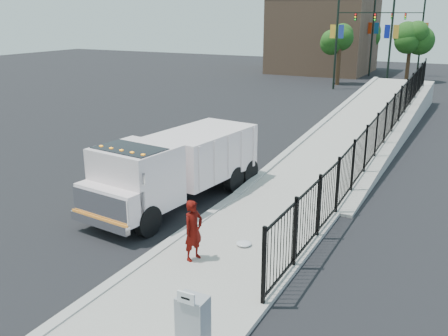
% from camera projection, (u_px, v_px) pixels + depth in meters
% --- Properties ---
extents(ground, '(120.00, 120.00, 0.00)m').
position_uv_depth(ground, '(177.00, 241.00, 14.36)').
color(ground, black).
rests_on(ground, ground).
extents(sidewalk, '(3.55, 12.00, 0.12)m').
position_uv_depth(sidewalk, '(199.00, 288.00, 11.80)').
color(sidewalk, '#9E998E').
rests_on(sidewalk, ground).
extents(curb, '(0.30, 12.00, 0.16)m').
position_uv_depth(curb, '(134.00, 269.00, 12.64)').
color(curb, '#ADAAA3').
rests_on(curb, ground).
extents(ramp, '(3.95, 24.06, 3.19)m').
position_uv_depth(ramp, '(369.00, 134.00, 26.99)').
color(ramp, '#9E998E').
rests_on(ramp, ground).
extents(iron_fence, '(0.10, 28.00, 1.80)m').
position_uv_depth(iron_fence, '(384.00, 136.00, 22.70)').
color(iron_fence, black).
rests_on(iron_fence, ground).
extents(truck, '(3.09, 7.39, 2.46)m').
position_uv_depth(truck, '(174.00, 165.00, 16.77)').
color(truck, black).
rests_on(truck, ground).
extents(worker, '(0.53, 0.67, 1.62)m').
position_uv_depth(worker, '(193.00, 230.00, 12.82)').
color(worker, '#4F0804').
rests_on(worker, sidewalk).
extents(utility_cabinet, '(0.55, 0.40, 1.25)m').
position_uv_depth(utility_cabinet, '(193.00, 327.00, 9.18)').
color(utility_cabinet, gray).
rests_on(utility_cabinet, sidewalk).
extents(arrow_sign, '(0.35, 0.04, 0.22)m').
position_uv_depth(arrow_sign, '(186.00, 298.00, 8.77)').
color(arrow_sign, white).
rests_on(arrow_sign, utility_cabinet).
extents(debris, '(0.43, 0.43, 0.11)m').
position_uv_depth(debris, '(244.00, 243.00, 13.80)').
color(debris, silver).
rests_on(debris, sidewalk).
extents(light_pole_0, '(3.77, 0.22, 8.00)m').
position_uv_depth(light_pole_0, '(340.00, 37.00, 41.58)').
color(light_pole_0, black).
rests_on(light_pole_0, ground).
extents(light_pole_1, '(3.78, 0.22, 8.00)m').
position_uv_depth(light_pole_1, '(387.00, 37.00, 41.49)').
color(light_pole_1, black).
rests_on(light_pole_1, ground).
extents(light_pole_2, '(3.78, 0.22, 8.00)m').
position_uv_depth(light_pole_2, '(376.00, 33.00, 50.65)').
color(light_pole_2, black).
rests_on(light_pole_2, ground).
extents(light_pole_3, '(3.78, 0.22, 8.00)m').
position_uv_depth(light_pole_3, '(418.00, 33.00, 50.56)').
color(light_pole_3, black).
rests_on(light_pole_3, ground).
extents(tree_0, '(2.34, 2.34, 5.17)m').
position_uv_depth(tree_0, '(340.00, 41.00, 44.41)').
color(tree_0, '#382314').
rests_on(tree_0, ground).
extents(tree_1, '(2.45, 2.45, 5.23)m').
position_uv_depth(tree_1, '(411.00, 39.00, 46.40)').
color(tree_1, '#382314').
rests_on(tree_1, ground).
extents(tree_2, '(2.76, 2.76, 5.38)m').
position_uv_depth(tree_2, '(368.00, 34.00, 56.89)').
color(tree_2, '#382314').
rests_on(tree_2, ground).
extents(building, '(10.00, 10.00, 8.00)m').
position_uv_depth(building, '(324.00, 35.00, 54.42)').
color(building, '#8C664C').
rests_on(building, ground).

